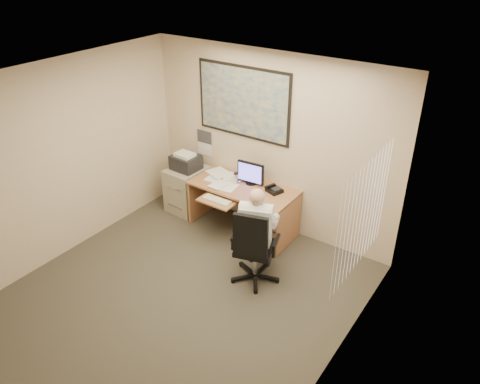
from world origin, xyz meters
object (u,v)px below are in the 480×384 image
Objects in this scene: desk at (263,210)px; office_chair at (252,260)px; filing_cabinet at (187,185)px; person at (257,235)px.

desk is 1.07m from office_chair.
filing_cabinet is at bearing -179.43° from desk.
person is at bearing 63.27° from office_chair.
person reaches higher than desk.
office_chair reaches higher than desk.
person reaches higher than filing_cabinet.
person is (1.90, -0.87, 0.23)m from filing_cabinet.
person is (0.01, 0.08, 0.34)m from office_chair.
filing_cabinet is at bearing 134.38° from person.
filing_cabinet is 2.11m from office_chair.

